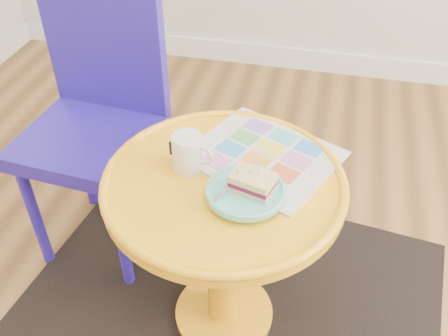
% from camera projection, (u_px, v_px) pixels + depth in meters
% --- Properties ---
extents(room_walls, '(4.00, 4.00, 4.00)m').
position_uv_depth(room_walls, '(115.00, 147.00, 2.17)').
color(room_walls, silver).
rests_on(room_walls, ground).
extents(rug, '(1.43, 1.26, 0.01)m').
position_uv_depth(rug, '(224.00, 314.00, 1.59)').
color(rug, black).
rests_on(rug, ground).
extents(side_table, '(0.60, 0.60, 0.57)m').
position_uv_depth(side_table, '(224.00, 226.00, 1.33)').
color(side_table, '#FFAD15').
rests_on(side_table, ground).
extents(chair, '(0.42, 0.42, 0.89)m').
position_uv_depth(chair, '(97.00, 113.00, 1.57)').
color(chair, '#2718A0').
rests_on(chair, ground).
extents(newspaper, '(0.45, 0.42, 0.01)m').
position_uv_depth(newspaper, '(263.00, 155.00, 1.30)').
color(newspaper, silver).
rests_on(newspaper, side_table).
extents(mug, '(0.11, 0.08, 0.10)m').
position_uv_depth(mug, '(188.00, 152.00, 1.23)').
color(mug, white).
rests_on(mug, side_table).
extents(plate, '(0.19, 0.19, 0.02)m').
position_uv_depth(plate, '(245.00, 192.00, 1.17)').
color(plate, '#5FCABD').
rests_on(plate, newspaper).
extents(cake_slice, '(0.11, 0.09, 0.04)m').
position_uv_depth(cake_slice, '(253.00, 182.00, 1.15)').
color(cake_slice, '#D3BC8C').
rests_on(cake_slice, plate).
extents(fork, '(0.06, 0.14, 0.00)m').
position_uv_depth(fork, '(230.00, 185.00, 1.17)').
color(fork, silver).
rests_on(fork, plate).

